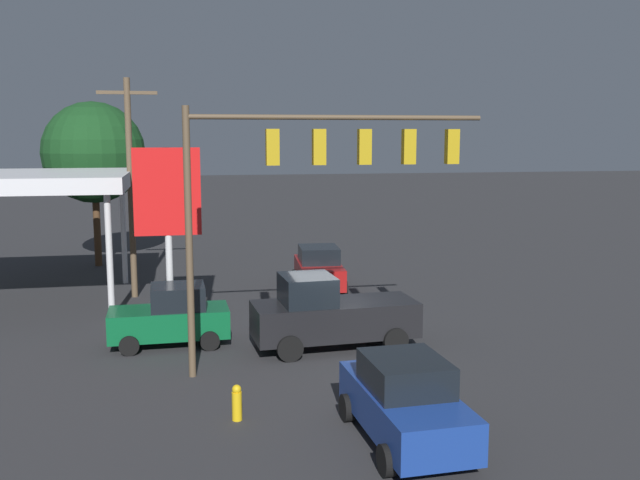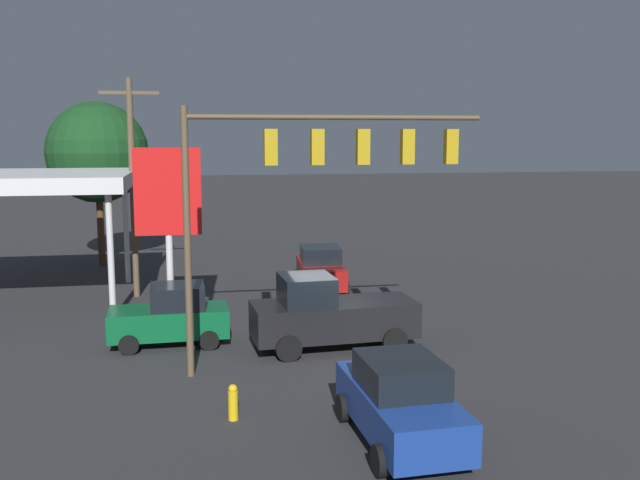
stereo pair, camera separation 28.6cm
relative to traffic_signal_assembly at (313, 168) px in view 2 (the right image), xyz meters
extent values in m
plane|color=#2D2D30|center=(-0.93, -1.94, -5.84)|extent=(200.00, 200.00, 0.00)
cylinder|color=brown|center=(3.52, 0.03, -2.06)|extent=(0.20, 0.20, 7.55)
cylinder|color=brown|center=(-0.68, 0.03, 1.41)|extent=(8.40, 0.14, 0.14)
cube|color=#B79314|center=(1.19, 0.03, 0.59)|extent=(0.36, 0.28, 1.00)
sphere|color=#360505|center=(1.19, -0.16, 0.89)|extent=(0.22, 0.22, 0.22)
sphere|color=#392305|center=(1.19, -0.16, 0.59)|extent=(0.22, 0.22, 0.22)
sphere|color=#41FF6B|center=(1.19, -0.16, 0.29)|extent=(0.22, 0.22, 0.22)
cube|color=#B79314|center=(-0.12, 0.03, 0.59)|extent=(0.36, 0.28, 1.00)
sphere|color=#360505|center=(-0.12, -0.16, 0.89)|extent=(0.22, 0.22, 0.22)
sphere|color=#392305|center=(-0.12, -0.16, 0.59)|extent=(0.22, 0.22, 0.22)
sphere|color=#41FF6B|center=(-0.12, -0.16, 0.29)|extent=(0.22, 0.22, 0.22)
cube|color=#B79314|center=(-1.43, 0.03, 0.59)|extent=(0.36, 0.28, 1.00)
sphere|color=#360505|center=(-1.43, -0.16, 0.89)|extent=(0.22, 0.22, 0.22)
sphere|color=#392305|center=(-1.43, -0.16, 0.59)|extent=(0.22, 0.22, 0.22)
sphere|color=#41FF6B|center=(-1.43, -0.16, 0.29)|extent=(0.22, 0.22, 0.22)
cube|color=#B79314|center=(-2.74, 0.03, 0.59)|extent=(0.36, 0.28, 1.00)
sphere|color=#360505|center=(-2.74, -0.16, 0.89)|extent=(0.22, 0.22, 0.22)
sphere|color=#392305|center=(-2.74, -0.16, 0.59)|extent=(0.22, 0.22, 0.22)
sphere|color=#41FF6B|center=(-2.74, -0.16, 0.29)|extent=(0.22, 0.22, 0.22)
cube|color=#B79314|center=(-4.05, 0.03, 0.59)|extent=(0.36, 0.28, 1.00)
sphere|color=#360505|center=(-4.05, -0.16, 0.89)|extent=(0.22, 0.22, 0.22)
sphere|color=#392305|center=(-4.05, -0.16, 0.59)|extent=(0.22, 0.22, 0.22)
sphere|color=#41FF6B|center=(-4.05, -0.16, 0.29)|extent=(0.22, 0.22, 0.22)
cylinder|color=brown|center=(5.74, -10.59, -1.31)|extent=(0.26, 0.26, 9.05)
cube|color=brown|center=(5.74, -10.59, 2.62)|extent=(2.40, 0.14, 0.14)
cube|color=red|center=(11.06, -14.16, -0.86)|extent=(10.67, 0.06, 0.36)
cylinder|color=silver|center=(6.33, -13.54, -3.50)|extent=(0.24, 0.24, 4.67)
cylinder|color=silver|center=(6.33, -6.82, -3.50)|extent=(0.24, 0.24, 4.67)
cylinder|color=silver|center=(4.17, -5.05, -2.67)|extent=(0.24, 0.24, 6.34)
cube|color=red|center=(4.17, -5.05, -0.99)|extent=(2.26, 0.24, 2.99)
cube|color=black|center=(4.17, -5.18, -0.99)|extent=(1.58, 0.04, 1.05)
cube|color=black|center=(-1.01, -1.88, -4.89)|extent=(5.32, 2.33, 1.10)
cube|color=black|center=(-0.11, -1.83, -3.89)|extent=(1.71, 1.94, 0.90)
cylinder|color=black|center=(0.61, -0.76, -5.44)|extent=(0.81, 0.27, 0.80)
cylinder|color=black|center=(0.74, -2.80, -5.44)|extent=(0.81, 0.27, 0.80)
cylinder|color=black|center=(-2.76, -0.97, -5.44)|extent=(0.81, 0.27, 0.80)
cylinder|color=black|center=(-2.63, -3.01, -5.44)|extent=(0.81, 0.27, 0.80)
cube|color=navy|center=(-1.02, 5.34, -5.06)|extent=(2.01, 4.48, 0.90)
cube|color=black|center=(-1.02, 5.34, -4.26)|extent=(1.75, 2.08, 0.70)
cylinder|color=black|center=(-2.01, 6.73, -5.51)|extent=(0.25, 0.67, 0.66)
cylinder|color=black|center=(-0.17, 6.82, -5.51)|extent=(0.25, 0.67, 0.66)
cylinder|color=black|center=(-1.87, 3.87, -5.51)|extent=(0.25, 0.67, 0.66)
cylinder|color=black|center=(-0.04, 3.96, -5.51)|extent=(0.25, 0.67, 0.66)
cube|color=maroon|center=(-2.14, -10.43, -5.06)|extent=(2.11, 4.52, 0.90)
cube|color=black|center=(-2.14, -10.43, -4.26)|extent=(1.80, 2.11, 0.70)
cylinder|color=black|center=(-2.95, -8.94, -5.51)|extent=(0.27, 0.67, 0.66)
cylinder|color=black|center=(-1.12, -9.07, -5.51)|extent=(0.27, 0.67, 0.66)
cylinder|color=black|center=(-3.16, -11.79, -5.51)|extent=(0.27, 0.67, 0.66)
cylinder|color=black|center=(-1.32, -11.92, -5.51)|extent=(0.27, 0.67, 0.66)
cube|color=#0C592D|center=(4.20, -3.20, -5.08)|extent=(3.84, 1.79, 0.90)
cube|color=black|center=(3.90, -3.20, -4.25)|extent=(1.74, 1.60, 0.76)
cylinder|color=black|center=(5.41, -2.30, -5.53)|extent=(0.63, 0.23, 0.62)
cylinder|color=black|center=(5.45, -4.04, -5.53)|extent=(0.63, 0.23, 0.62)
cylinder|color=black|center=(2.94, -2.36, -5.53)|extent=(0.63, 0.23, 0.62)
cylinder|color=black|center=(2.98, -4.10, -5.53)|extent=(0.63, 0.23, 0.62)
cylinder|color=#4C331E|center=(8.03, -18.43, -3.81)|extent=(0.36, 0.36, 4.06)
sphere|color=#143D19|center=(8.03, -18.43, 0.03)|extent=(5.17, 5.17, 5.17)
cylinder|color=gold|center=(2.53, 3.41, -5.49)|extent=(0.24, 0.24, 0.70)
sphere|color=gold|center=(2.53, 3.41, -5.07)|extent=(0.22, 0.22, 0.22)
camera|label=1|loc=(3.70, 19.72, 0.93)|focal=40.00mm
camera|label=2|loc=(3.41, 19.77, 0.93)|focal=40.00mm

